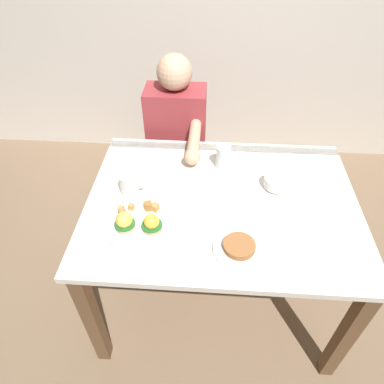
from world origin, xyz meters
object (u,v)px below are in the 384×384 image
object	(u,v)px
fruit_bowl	(277,182)
dining_table	(221,216)
eggs_benedict_plate	(138,224)
fork	(301,257)
side_plate	(239,248)
coffee_mug	(129,183)
diner_person	(177,139)
water_glass_near	(222,158)

from	to	relation	value
fruit_bowl	dining_table	bearing A→B (deg)	-157.13
eggs_benedict_plate	fruit_bowl	world-z (taller)	eggs_benedict_plate
fork	side_plate	world-z (taller)	side_plate
coffee_mug	diner_person	xyz separation A→B (m)	(0.15, 0.57, -0.14)
fork	water_glass_near	world-z (taller)	water_glass_near
dining_table	fruit_bowl	bearing A→B (deg)	22.87
coffee_mug	fork	bearing A→B (deg)	-24.25
side_plate	coffee_mug	bearing A→B (deg)	147.95
dining_table	diner_person	xyz separation A→B (m)	(-0.27, 0.60, 0.02)
fork	diner_person	distance (m)	1.06
eggs_benedict_plate	side_plate	bearing A→B (deg)	-11.95
eggs_benedict_plate	coffee_mug	world-z (taller)	coffee_mug
dining_table	diner_person	world-z (taller)	diner_person
dining_table	side_plate	world-z (taller)	side_plate
eggs_benedict_plate	side_plate	world-z (taller)	eggs_benedict_plate
dining_table	diner_person	size ratio (longest dim) A/B	1.05
fork	water_glass_near	distance (m)	0.62
dining_table	water_glass_near	size ratio (longest dim) A/B	10.20
fork	fruit_bowl	bearing A→B (deg)	97.24
fruit_bowl	coffee_mug	xyz separation A→B (m)	(-0.67, -0.08, 0.02)
dining_table	eggs_benedict_plate	xyz separation A→B (m)	(-0.34, -0.19, 0.13)
water_glass_near	dining_table	bearing A→B (deg)	-89.26
diner_person	fork	bearing A→B (deg)	-57.79
coffee_mug	dining_table	bearing A→B (deg)	-3.88
fruit_bowl	side_plate	bearing A→B (deg)	-115.86
coffee_mug	water_glass_near	xyz separation A→B (m)	(0.42, 0.21, -0.00)
fruit_bowl	water_glass_near	distance (m)	0.29
eggs_benedict_plate	fork	distance (m)	0.65
coffee_mug	water_glass_near	world-z (taller)	water_glass_near
eggs_benedict_plate	water_glass_near	size ratio (longest dim) A/B	2.29
fruit_bowl	side_plate	world-z (taller)	fruit_bowl
water_glass_near	diner_person	xyz separation A→B (m)	(-0.26, 0.36, -0.14)
dining_table	fruit_bowl	xyz separation A→B (m)	(0.25, 0.10, 0.14)
eggs_benedict_plate	water_glass_near	bearing A→B (deg)	51.86
coffee_mug	water_glass_near	size ratio (longest dim) A/B	0.95
fruit_bowl	coffee_mug	size ratio (longest dim) A/B	1.08
dining_table	eggs_benedict_plate	distance (m)	0.41
dining_table	fruit_bowl	distance (m)	0.30
dining_table	water_glass_near	xyz separation A→B (m)	(-0.00, 0.24, 0.16)
dining_table	fork	distance (m)	0.43
eggs_benedict_plate	diner_person	distance (m)	0.80
fork	dining_table	bearing A→B (deg)	135.32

